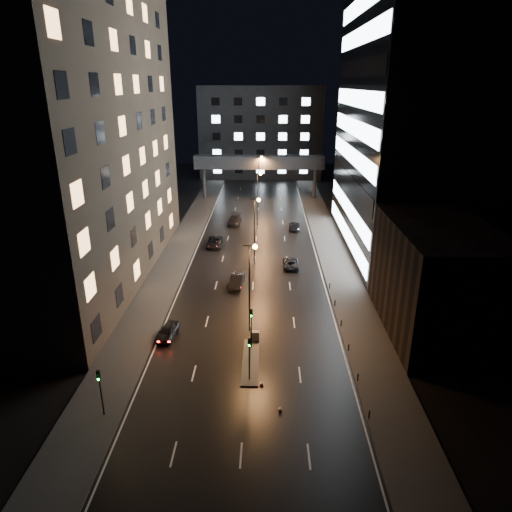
% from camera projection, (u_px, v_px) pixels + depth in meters
% --- Properties ---
extents(ground, '(160.00, 160.00, 0.00)m').
position_uv_depth(ground, '(256.00, 238.00, 80.29)').
color(ground, black).
rests_on(ground, ground).
extents(sidewalk_left, '(5.00, 110.00, 0.15)m').
position_uv_depth(sidewalk_left, '(181.00, 247.00, 75.86)').
color(sidewalk_left, '#383533').
rests_on(sidewalk_left, ground).
extents(sidewalk_right, '(5.00, 110.00, 0.15)m').
position_uv_depth(sidewalk_right, '(331.00, 248.00, 75.32)').
color(sidewalk_right, '#383533').
rests_on(sidewalk_right, ground).
extents(building_left, '(15.00, 48.00, 40.00)m').
position_uv_depth(building_left, '(79.00, 130.00, 58.70)').
color(building_left, '#2D2319').
rests_on(building_left, ground).
extents(building_right_low, '(10.00, 18.00, 12.00)m').
position_uv_depth(building_right_low, '(436.00, 279.00, 48.76)').
color(building_right_low, black).
rests_on(building_right_low, ground).
extents(building_right_glass, '(20.00, 36.00, 45.00)m').
position_uv_depth(building_right_glass, '(423.00, 105.00, 68.00)').
color(building_right_glass, black).
rests_on(building_right_glass, ground).
extents(building_far, '(34.00, 14.00, 25.00)m').
position_uv_depth(building_far, '(261.00, 132.00, 130.02)').
color(building_far, '#333335').
rests_on(building_far, ground).
extents(skybridge, '(30.00, 3.00, 10.00)m').
position_uv_depth(skybridge, '(259.00, 163.00, 105.34)').
color(skybridge, '#333335').
rests_on(skybridge, ground).
extents(median_island, '(1.60, 8.00, 0.15)m').
position_uv_depth(median_island, '(251.00, 361.00, 44.75)').
color(median_island, '#383533').
rests_on(median_island, ground).
extents(traffic_signal_near, '(0.28, 0.34, 4.40)m').
position_uv_depth(traffic_signal_near, '(251.00, 322.00, 46.01)').
color(traffic_signal_near, black).
rests_on(traffic_signal_near, median_island).
extents(traffic_signal_far, '(0.28, 0.34, 4.40)m').
position_uv_depth(traffic_signal_far, '(249.00, 352.00, 40.87)').
color(traffic_signal_far, black).
rests_on(traffic_signal_far, median_island).
extents(traffic_signal_corner, '(0.28, 0.34, 4.40)m').
position_uv_depth(traffic_signal_corner, '(100.00, 386.00, 36.51)').
color(traffic_signal_corner, black).
rests_on(traffic_signal_corner, ground).
extents(bollard_row, '(0.12, 25.12, 0.90)m').
position_uv_depth(bollard_row, '(345.00, 335.00, 48.61)').
color(bollard_row, black).
rests_on(bollard_row, ground).
extents(streetlight_near, '(1.45, 0.50, 10.15)m').
position_uv_depth(streetlight_near, '(251.00, 277.00, 48.07)').
color(streetlight_near, black).
rests_on(streetlight_near, ground).
extents(streetlight_mid_a, '(1.45, 0.50, 10.15)m').
position_uv_depth(streetlight_mid_a, '(256.00, 223.00, 66.76)').
color(streetlight_mid_a, black).
rests_on(streetlight_mid_a, ground).
extents(streetlight_mid_b, '(1.45, 0.50, 10.15)m').
position_uv_depth(streetlight_mid_b, '(258.00, 192.00, 85.44)').
color(streetlight_mid_b, black).
rests_on(streetlight_mid_b, ground).
extents(streetlight_far, '(1.45, 0.50, 10.15)m').
position_uv_depth(streetlight_far, '(260.00, 172.00, 104.13)').
color(streetlight_far, black).
rests_on(streetlight_far, ground).
extents(car_away_a, '(2.13, 4.25, 1.39)m').
position_uv_depth(car_away_a, '(168.00, 332.00, 48.88)').
color(car_away_a, black).
rests_on(car_away_a, ground).
extents(car_away_b, '(2.02, 4.90, 1.58)m').
position_uv_depth(car_away_b, '(237.00, 280.00, 61.28)').
color(car_away_b, black).
rests_on(car_away_b, ground).
extents(car_away_c, '(2.50, 5.23, 1.44)m').
position_uv_depth(car_away_c, '(214.00, 242.00, 76.23)').
color(car_away_c, black).
rests_on(car_away_c, ground).
extents(car_away_d, '(2.62, 5.78, 1.64)m').
position_uv_depth(car_away_d, '(235.00, 220.00, 88.02)').
color(car_away_d, black).
rests_on(car_away_d, ground).
extents(car_toward_a, '(2.23, 4.81, 1.33)m').
position_uv_depth(car_toward_a, '(291.00, 263.00, 67.59)').
color(car_toward_a, black).
rests_on(car_toward_a, ground).
extents(car_toward_b, '(2.27, 4.87, 1.38)m').
position_uv_depth(car_toward_b, '(294.00, 226.00, 85.10)').
color(car_toward_b, black).
rests_on(car_toward_b, ground).
extents(utility_cabinet, '(0.78, 0.59, 1.11)m').
position_uv_depth(utility_cabinet, '(256.00, 336.00, 47.97)').
color(utility_cabinet, '#474749').
rests_on(utility_cabinet, median_island).
extents(cone_a, '(0.54, 0.54, 0.48)m').
position_uv_depth(cone_a, '(262.00, 384.00, 41.17)').
color(cone_a, '#FF440D').
rests_on(cone_a, ground).
extents(cone_b, '(0.48, 0.48, 0.50)m').
position_uv_depth(cone_b, '(280.00, 409.00, 37.91)').
color(cone_b, orange).
rests_on(cone_b, ground).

